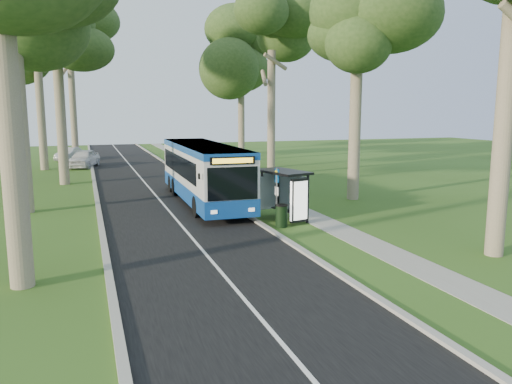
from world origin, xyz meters
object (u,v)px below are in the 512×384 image
at_px(litter_bin, 281,216).
at_px(car_silver, 69,154).
at_px(bus_stop_sign, 277,189).
at_px(bus_shelter, 289,186).
at_px(bus, 203,173).
at_px(car_white, 84,158).

height_order(litter_bin, car_silver, car_silver).
relative_size(bus_stop_sign, bus_shelter, 0.84).
xyz_separation_m(bus, car_silver, (-7.95, 28.26, -1.05)).
relative_size(bus, bus_shelter, 4.08).
height_order(bus_shelter, car_white, bus_shelter).
distance_m(litter_bin, car_white, 29.42).
relative_size(bus_shelter, litter_bin, 2.98).
height_order(bus, car_white, bus).
bearing_deg(car_silver, bus_shelter, -50.76).
bearing_deg(bus, litter_bin, -73.67).
distance_m(bus, bus_shelter, 6.65).
relative_size(bus_stop_sign, car_white, 0.53).
bearing_deg(car_silver, bus, -52.33).
distance_m(bus, car_white, 22.10).
bearing_deg(bus, car_silver, 106.46).
xyz_separation_m(bus_stop_sign, car_white, (-8.57, 27.24, -0.78)).
relative_size(bus, car_white, 2.58).
relative_size(bus_shelter, car_silver, 0.75).
bearing_deg(car_white, bus_stop_sign, -55.16).
distance_m(bus_shelter, litter_bin, 1.71).
xyz_separation_m(litter_bin, car_silver, (-9.92, 35.32, 0.15)).
bearing_deg(litter_bin, bus_shelter, 52.78).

